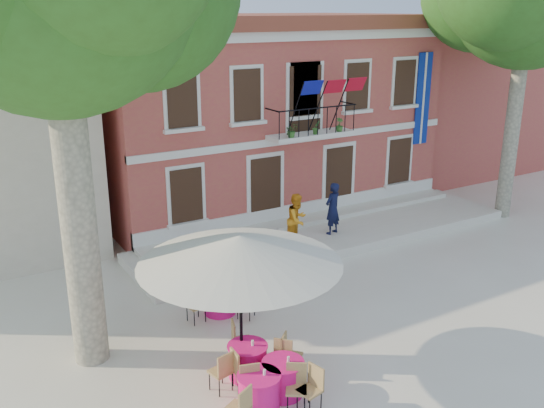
{
  "coord_description": "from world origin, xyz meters",
  "views": [
    {
      "loc": [
        -9.85,
        -11.73,
        7.76
      ],
      "look_at": [
        -0.81,
        3.5,
        1.99
      ],
      "focal_mm": 40.0,
      "sensor_mm": 36.0,
      "label": 1
    }
  ],
  "objects_px": {
    "pedestrian_navy": "(333,208)",
    "cafe_table_2": "(259,390)",
    "cafe_table_0": "(248,359)",
    "patio_umbrella": "(240,250)",
    "pedestrian_orange": "(297,220)",
    "cafe_table_3": "(220,298)",
    "cafe_table_1": "(283,376)"
  },
  "relations": [
    {
      "from": "pedestrian_navy",
      "to": "cafe_table_3",
      "type": "distance_m",
      "value": 6.27
    },
    {
      "from": "pedestrian_orange",
      "to": "cafe_table_0",
      "type": "xyz_separation_m",
      "value": [
        -4.76,
        -5.37,
        -0.75
      ]
    },
    {
      "from": "patio_umbrella",
      "to": "pedestrian_navy",
      "type": "height_order",
      "value": "patio_umbrella"
    },
    {
      "from": "cafe_table_2",
      "to": "cafe_table_3",
      "type": "height_order",
      "value": "same"
    },
    {
      "from": "cafe_table_0",
      "to": "patio_umbrella",
      "type": "bearing_deg",
      "value": 91.99
    },
    {
      "from": "cafe_table_1",
      "to": "pedestrian_orange",
      "type": "bearing_deg",
      "value": 54.9
    },
    {
      "from": "cafe_table_2",
      "to": "cafe_table_1",
      "type": "bearing_deg",
      "value": 12.86
    },
    {
      "from": "pedestrian_navy",
      "to": "pedestrian_orange",
      "type": "bearing_deg",
      "value": -7.21
    },
    {
      "from": "cafe_table_1",
      "to": "pedestrian_navy",
      "type": "bearing_deg",
      "value": 47.37
    },
    {
      "from": "pedestrian_orange",
      "to": "cafe_table_3",
      "type": "bearing_deg",
      "value": -171.85
    },
    {
      "from": "cafe_table_0",
      "to": "pedestrian_orange",
      "type": "bearing_deg",
      "value": 48.43
    },
    {
      "from": "pedestrian_orange",
      "to": "cafe_table_2",
      "type": "bearing_deg",
      "value": -151.25
    },
    {
      "from": "patio_umbrella",
      "to": "pedestrian_orange",
      "type": "height_order",
      "value": "patio_umbrella"
    },
    {
      "from": "cafe_table_0",
      "to": "cafe_table_3",
      "type": "height_order",
      "value": "same"
    },
    {
      "from": "cafe_table_0",
      "to": "cafe_table_1",
      "type": "xyz_separation_m",
      "value": [
        0.33,
        -0.94,
        0.0
      ]
    },
    {
      "from": "pedestrian_navy",
      "to": "cafe_table_1",
      "type": "distance_m",
      "value": 8.97
    },
    {
      "from": "pedestrian_orange",
      "to": "cafe_table_1",
      "type": "relative_size",
      "value": 0.96
    },
    {
      "from": "patio_umbrella",
      "to": "pedestrian_navy",
      "type": "bearing_deg",
      "value": 40.05
    },
    {
      "from": "pedestrian_orange",
      "to": "cafe_table_2",
      "type": "xyz_separation_m",
      "value": [
        -5.09,
        -6.46,
        -0.75
      ]
    },
    {
      "from": "patio_umbrella",
      "to": "cafe_table_2",
      "type": "height_order",
      "value": "patio_umbrella"
    },
    {
      "from": "pedestrian_orange",
      "to": "patio_umbrella",
      "type": "bearing_deg",
      "value": -156.06
    },
    {
      "from": "cafe_table_1",
      "to": "cafe_table_2",
      "type": "bearing_deg",
      "value": -167.14
    },
    {
      "from": "cafe_table_1",
      "to": "cafe_table_3",
      "type": "height_order",
      "value": "same"
    },
    {
      "from": "cafe_table_0",
      "to": "cafe_table_2",
      "type": "bearing_deg",
      "value": -106.93
    },
    {
      "from": "pedestrian_navy",
      "to": "cafe_table_2",
      "type": "distance_m",
      "value": 9.53
    },
    {
      "from": "pedestrian_orange",
      "to": "cafe_table_2",
      "type": "height_order",
      "value": "pedestrian_orange"
    },
    {
      "from": "patio_umbrella",
      "to": "cafe_table_3",
      "type": "xyz_separation_m",
      "value": [
        0.77,
        2.69,
        -2.49
      ]
    },
    {
      "from": "patio_umbrella",
      "to": "cafe_table_3",
      "type": "bearing_deg",
      "value": 73.92
    },
    {
      "from": "pedestrian_orange",
      "to": "pedestrian_navy",
      "type": "bearing_deg",
      "value": -13.59
    },
    {
      "from": "cafe_table_2",
      "to": "pedestrian_navy",
      "type": "bearing_deg",
      "value": 45.06
    },
    {
      "from": "patio_umbrella",
      "to": "cafe_table_0",
      "type": "xyz_separation_m",
      "value": [
        0.01,
        -0.27,
        -2.49
      ]
    },
    {
      "from": "patio_umbrella",
      "to": "cafe_table_3",
      "type": "relative_size",
      "value": 2.36
    }
  ]
}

